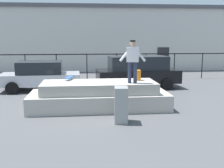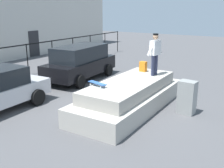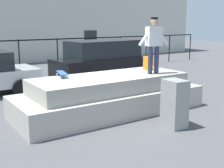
% 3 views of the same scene
% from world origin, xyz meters
% --- Properties ---
extents(ground_plane, '(60.00, 60.00, 0.00)m').
position_xyz_m(ground_plane, '(0.00, 0.00, 0.00)').
color(ground_plane, '#4C4C4F').
extents(concrete_ledge, '(5.57, 2.11, 1.09)m').
position_xyz_m(concrete_ledge, '(0.37, -0.43, 0.49)').
color(concrete_ledge, '#ADA89E').
rests_on(concrete_ledge, ground_plane).
extents(skateboarder, '(1.03, 0.31, 1.66)m').
position_xyz_m(skateboarder, '(1.66, -0.82, 2.05)').
color(skateboarder, '#2D334C').
rests_on(skateboarder, concrete_ledge).
extents(skateboard, '(0.38, 0.82, 0.12)m').
position_xyz_m(skateboard, '(-0.84, 0.21, 1.19)').
color(skateboard, '#264C8C').
rests_on(skateboard, concrete_ledge).
extents(backpack, '(0.22, 0.30, 0.43)m').
position_xyz_m(backpack, '(2.02, -0.16, 1.30)').
color(backpack, orange).
rests_on(backpack, concrete_ledge).
extents(car_black_hatchback_mid, '(4.69, 2.30, 1.81)m').
position_xyz_m(car_black_hatchback_mid, '(2.81, 3.87, 0.95)').
color(car_black_hatchback_mid, black).
rests_on(car_black_hatchback_mid, ground_plane).
extents(utility_box, '(0.50, 0.64, 1.22)m').
position_xyz_m(utility_box, '(1.00, -2.41, 0.61)').
color(utility_box, gray).
rests_on(utility_box, ground_plane).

